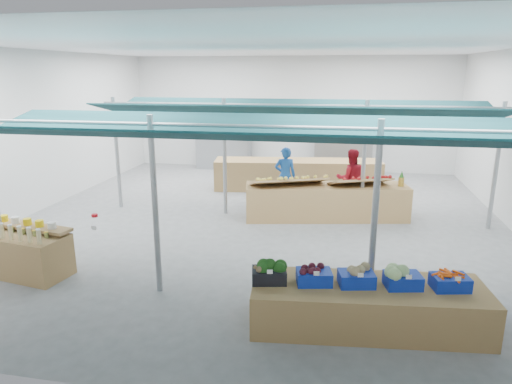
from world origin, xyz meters
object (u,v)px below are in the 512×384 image
Objects in this scene: bottle_shelf at (24,252)px; vendor_left at (285,176)px; veg_counter at (368,306)px; vendor_right at (351,179)px; fruit_counter at (326,202)px.

bottle_shelf is 6.89m from vendor_left.
veg_counter is at bearing 97.01° from vendor_left.
vendor_right is at bearing 52.23° from bottle_shelf.
vendor_right is at bearing 86.18° from veg_counter.
veg_counter is at bearing 80.92° from vendor_right.
veg_counter is at bearing 3.24° from bottle_shelf.
vendor_left reaches higher than bottle_shelf.
vendor_left is at bearing 62.45° from bottle_shelf.
fruit_counter is at bearing 48.90° from bottle_shelf.
vendor_left is at bearing 126.38° from fruit_counter.
bottle_shelf is at bearing -151.77° from fruit_counter.
vendor_right reaches higher than bottle_shelf.
vendor_left reaches higher than fruit_counter.
vendor_right is (1.80, 0.00, 0.00)m from vendor_left.
vendor_left reaches higher than veg_counter.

